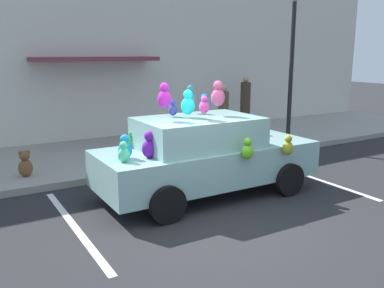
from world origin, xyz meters
The scene contains 10 objects.
ground_plane centered at (0.00, 0.00, 0.00)m, with size 60.00×60.00×0.00m, color #262628.
sidewalk centered at (0.00, 5.00, 0.07)m, with size 24.00×4.00×0.15m, color gray.
storefront_building centered at (0.00, 7.14, 3.19)m, with size 24.00×1.25×6.40m.
parking_stripe_front centered at (3.33, 1.00, 0.00)m, with size 0.12×3.60×0.01m, color silver.
parking_stripe_rear centered at (-1.96, 1.00, 0.00)m, with size 0.12×3.60×0.01m, color silver.
plush_covered_car centered at (0.67, 1.21, 0.81)m, with size 4.30×1.97×2.22m.
teddy_bear_on_sidewalk centered at (-2.22, 3.78, 0.41)m, with size 0.30×0.25×0.57m.
street_lamp_post centered at (5.00, 3.50, 2.71)m, with size 0.28×0.28×4.22m.
pedestrian_near_shopfront centered at (5.42, 6.10, 0.99)m, with size 0.35×0.35×1.80m.
pedestrian_walking_past centered at (3.40, 4.53, 0.94)m, with size 0.31×0.31×1.68m.
Camera 1 is at (-3.51, -5.34, 2.75)m, focal length 38.87 mm.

